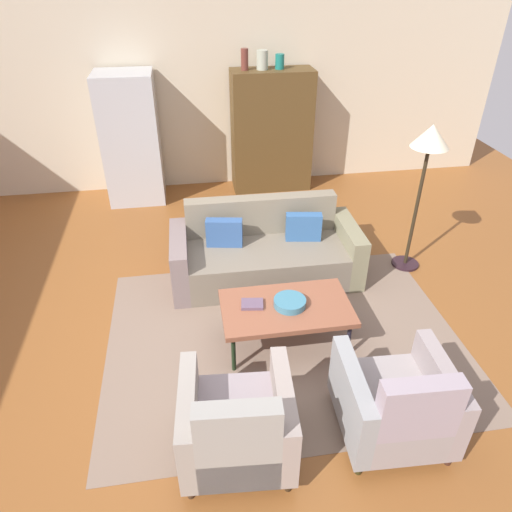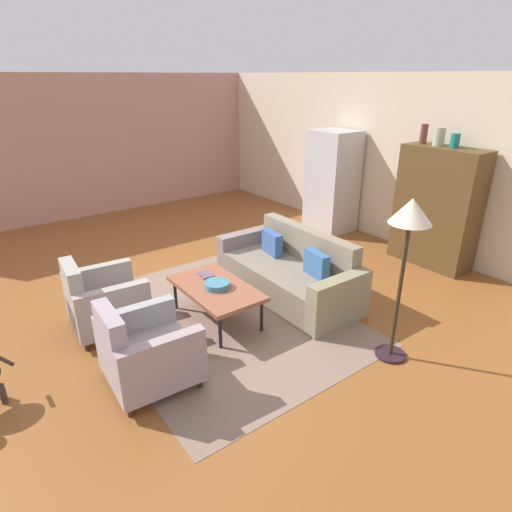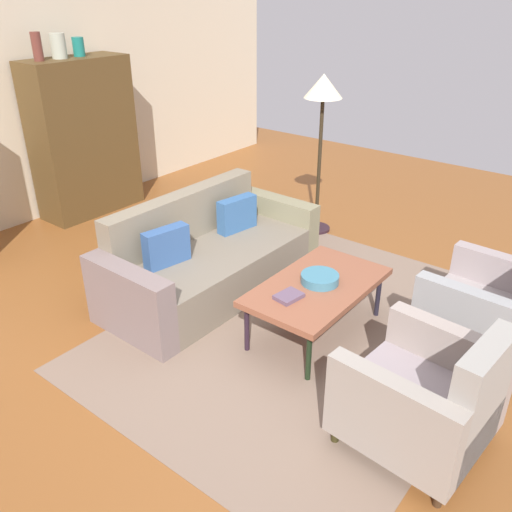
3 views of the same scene
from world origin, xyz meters
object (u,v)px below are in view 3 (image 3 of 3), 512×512
at_px(book_stack, 289,296).
at_px(vase_round, 58,46).
at_px(fruit_bowl, 320,278).
at_px(coffee_table, 317,288).
at_px(armchair_left, 429,401).
at_px(floor_lamp, 323,101).
at_px(armchair_right, 492,313).
at_px(couch, 207,259).
at_px(vase_small, 78,47).
at_px(cabinet, 84,138).
at_px(vase_tall, 37,47).

bearing_deg(book_stack, vase_round, 79.03).
distance_m(fruit_bowl, book_stack, 0.35).
distance_m(coffee_table, armchair_left, 1.32).
bearing_deg(floor_lamp, fruit_bowl, -147.14).
bearing_deg(book_stack, armchair_right, -53.40).
bearing_deg(couch, coffee_table, 90.62).
bearing_deg(book_stack, couch, 74.61).
xyz_separation_m(couch, vase_small, (0.63, 2.42, 1.61)).
bearing_deg(vase_round, couch, -98.86).
relative_size(coffee_table, armchair_right, 1.36).
bearing_deg(couch, vase_small, -103.86).
bearing_deg(armchair_right, vase_round, 95.45).
xyz_separation_m(couch, book_stack, (-0.31, -1.13, 0.18)).
relative_size(armchair_left, book_stack, 3.99).
height_order(fruit_bowl, book_stack, fruit_bowl).
distance_m(fruit_bowl, cabinet, 3.67).
bearing_deg(floor_lamp, cabinet, 115.36).
bearing_deg(coffee_table, cabinet, 81.68).
bearing_deg(fruit_bowl, couch, 91.48).
height_order(couch, fruit_bowl, couch).
distance_m(armchair_right, floor_lamp, 2.75).
height_order(armchair_right, fruit_bowl, armchair_right).
bearing_deg(coffee_table, couch, 89.95).
distance_m(couch, fruit_bowl, 1.20).
bearing_deg(cabinet, floor_lamp, -64.64).
height_order(fruit_bowl, floor_lamp, floor_lamp).
bearing_deg(vase_round, armchair_left, -101.64).
bearing_deg(coffee_table, fruit_bowl, -0.00).
distance_m(vase_small, floor_lamp, 2.78).
relative_size(book_stack, vase_round, 0.85).
relative_size(armchair_right, book_stack, 3.99).
distance_m(coffee_table, floor_lamp, 2.29).
height_order(cabinet, vase_tall, vase_tall).
xyz_separation_m(armchair_left, vase_tall, (0.73, 4.78, 1.60)).
bearing_deg(vase_tall, armchair_left, -98.74).
xyz_separation_m(fruit_bowl, vase_round, (0.35, 3.61, 1.45)).
distance_m(coffee_table, vase_tall, 3.92).
bearing_deg(book_stack, cabinet, 76.73).
height_order(coffee_table, fruit_bowl, fruit_bowl).
distance_m(fruit_bowl, floor_lamp, 2.23).
relative_size(armchair_left, vase_small, 4.35).
height_order(armchair_right, vase_small, vase_small).
relative_size(armchair_left, armchair_right, 1.00).
bearing_deg(couch, vase_round, -98.19).
height_order(book_stack, cabinet, cabinet).
bearing_deg(cabinet, book_stack, -103.27).
bearing_deg(vase_tall, vase_round, 0.00).
distance_m(couch, coffee_table, 1.19).
xyz_separation_m(coffee_table, armchair_right, (0.60, -1.17, -0.07)).
xyz_separation_m(fruit_bowl, floor_lamp, (1.69, 1.09, 0.96)).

